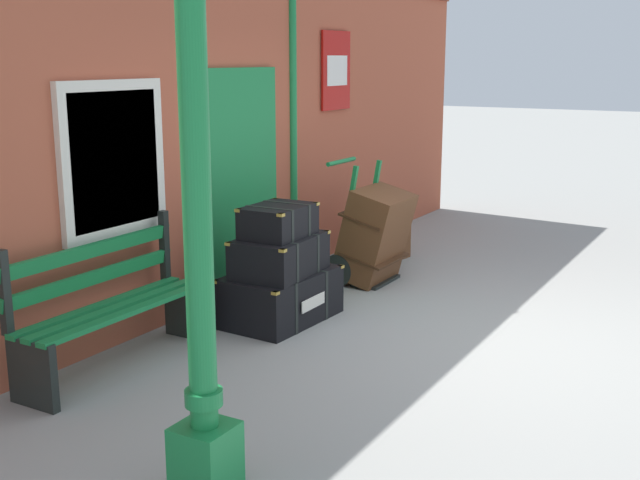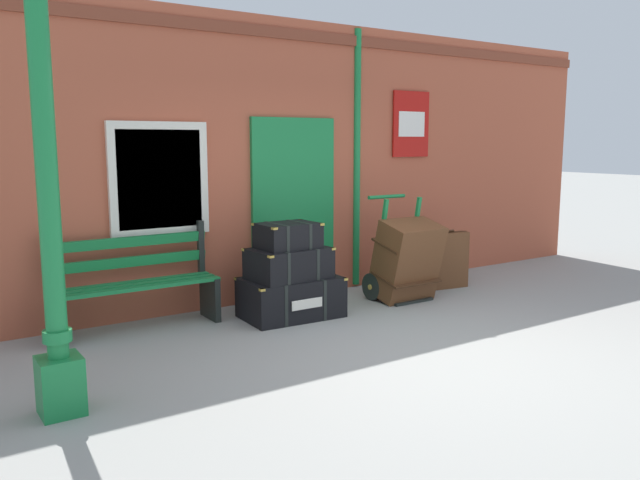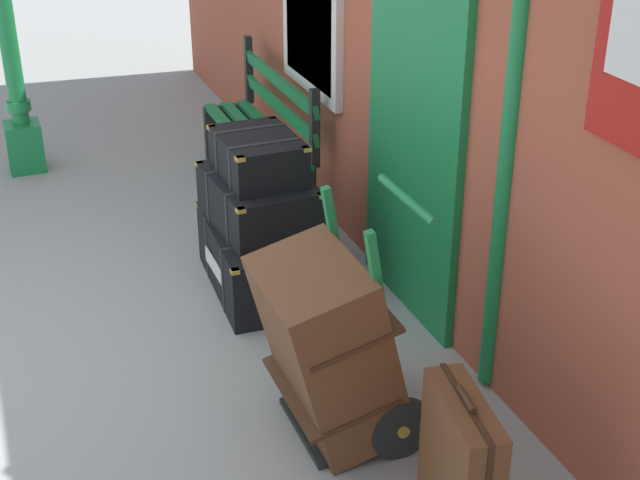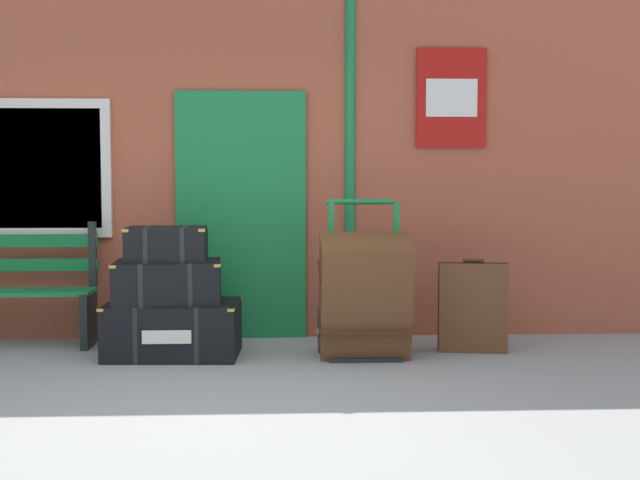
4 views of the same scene
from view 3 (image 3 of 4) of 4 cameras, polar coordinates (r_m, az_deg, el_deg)
brick_facade at (r=5.31m, az=6.95°, el=12.42°), size 10.40×0.35×3.20m
lamp_post at (r=7.64m, az=-18.81°, el=12.21°), size 0.28×0.28×3.03m
platform_bench at (r=7.11m, az=-3.61°, el=6.53°), size 1.60×0.43×1.01m
steamer_trunk_base at (r=5.77m, az=-3.45°, el=-1.05°), size 1.04×0.70×0.43m
steamer_trunk_middle at (r=5.63m, az=-3.80°, el=2.41°), size 0.84×0.59×0.33m
steamer_trunk_top at (r=5.52m, az=-3.85°, el=5.18°), size 0.62×0.46×0.27m
porters_trolley at (r=4.57m, az=2.56°, el=-8.34°), size 0.71×0.56×1.21m
large_brown_trunk at (r=4.39m, az=0.54°, el=-6.61°), size 0.70×0.64×0.96m
suitcase_oxblood at (r=3.92m, az=8.64°, el=-14.05°), size 0.55×0.25×0.74m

